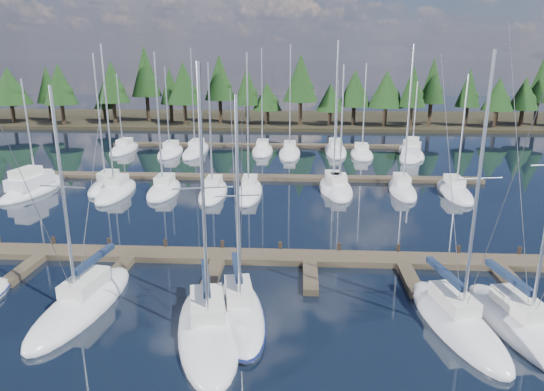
# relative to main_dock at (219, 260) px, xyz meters

# --- Properties ---
(ground) EXTENTS (260.00, 260.00, 0.00)m
(ground) POSITION_rel_main_dock_xyz_m (0.00, 12.64, -0.20)
(ground) COLOR black
(ground) RESTS_ON ground
(far_shore) EXTENTS (220.00, 30.00, 0.60)m
(far_shore) POSITION_rel_main_dock_xyz_m (0.00, 72.64, 0.10)
(far_shore) COLOR black
(far_shore) RESTS_ON ground
(main_dock) EXTENTS (44.00, 6.13, 0.90)m
(main_dock) POSITION_rel_main_dock_xyz_m (0.00, 0.00, 0.00)
(main_dock) COLOR #4E4230
(main_dock) RESTS_ON ground
(back_docks) EXTENTS (50.00, 21.80, 0.40)m
(back_docks) POSITION_rel_main_dock_xyz_m (0.00, 32.23, -0.00)
(back_docks) COLOR #4E4230
(back_docks) RESTS_ON ground
(front_sailboat_2) EXTENTS (3.86, 9.62, 12.65)m
(front_sailboat_2) POSITION_rel_main_dock_xyz_m (-6.33, -6.46, 0.07)
(front_sailboat_2) COLOR silver
(front_sailboat_2) RESTS_ON ground
(front_sailboat_3) EXTENTS (5.03, 10.01, 13.74)m
(front_sailboat_3) POSITION_rel_main_dock_xyz_m (0.88, -8.46, 0.08)
(front_sailboat_3) COLOR silver
(front_sailboat_3) RESTS_ON ground
(front_sailboat_4) EXTENTS (4.20, 8.86, 12.27)m
(front_sailboat_4) POSITION_rel_main_dock_xyz_m (2.23, -6.92, 0.08)
(front_sailboat_4) COLOR silver
(front_sailboat_4) RESTS_ON ground
(front_sailboat_5) EXTENTS (4.29, 9.28, 14.22)m
(front_sailboat_5) POSITION_rel_main_dock_xyz_m (13.21, -7.15, 0.09)
(front_sailboat_5) COLOR silver
(front_sailboat_5) RESTS_ON ground
(front_sailboat_6) EXTENTS (4.30, 9.65, 15.56)m
(front_sailboat_6) POSITION_rel_main_dock_xyz_m (16.33, -7.46, 0.10)
(front_sailboat_6) COLOR silver
(front_sailboat_6) RESTS_ON ground
(back_sailboat_rows) EXTENTS (44.91, 32.97, 15.38)m
(back_sailboat_rows) POSITION_rel_main_dock_xyz_m (-0.01, 27.49, 0.06)
(back_sailboat_rows) COLOR silver
(back_sailboat_rows) RESTS_ON ground
(motor_yacht_left) EXTENTS (4.15, 8.98, 4.32)m
(motor_yacht_left) POSITION_rel_main_dock_xyz_m (-21.34, 15.58, 0.28)
(motor_yacht_left) COLOR silver
(motor_yacht_left) RESTS_ON ground
(motor_yacht_right) EXTENTS (5.27, 9.41, 4.47)m
(motor_yacht_right) POSITION_rel_main_dock_xyz_m (20.15, 35.39, 0.29)
(motor_yacht_right) COLOR silver
(motor_yacht_right) RESTS_ON ground
(tree_line) EXTENTS (185.98, 11.63, 14.53)m
(tree_line) POSITION_rel_main_dock_xyz_m (-4.93, 62.78, 7.40)
(tree_line) COLOR black
(tree_line) RESTS_ON far_shore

